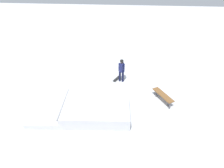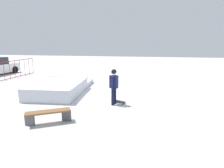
{
  "view_description": "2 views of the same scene",
  "coord_description": "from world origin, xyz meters",
  "px_view_note": "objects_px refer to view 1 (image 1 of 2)",
  "views": [
    {
      "loc": [
        -1.76,
        8.8,
        7.14
      ],
      "look_at": [
        -0.94,
        -0.42,
        0.9
      ],
      "focal_mm": 29.12,
      "sensor_mm": 36.0,
      "label": 1
    },
    {
      "loc": [
        -10.26,
        -3.71,
        2.95
      ],
      "look_at": [
        -1.41,
        -2.09,
        1.0
      ],
      "focal_mm": 31.04,
      "sensor_mm": 36.0,
      "label": 2
    }
  ],
  "objects_px": {
    "skater": "(122,69)",
    "park_bench": "(163,96)",
    "skateboard": "(117,79)",
    "skate_ramp": "(88,109)"
  },
  "relations": [
    {
      "from": "skater",
      "to": "park_bench",
      "type": "height_order",
      "value": "skater"
    },
    {
      "from": "skater",
      "to": "skateboard",
      "type": "bearing_deg",
      "value": 76.45
    },
    {
      "from": "skate_ramp",
      "to": "skateboard",
      "type": "bearing_deg",
      "value": -114.38
    },
    {
      "from": "skate_ramp",
      "to": "skateboard",
      "type": "distance_m",
      "value": 3.93
    },
    {
      "from": "skateboard",
      "to": "skate_ramp",
      "type": "bearing_deg",
      "value": -173.34
    },
    {
      "from": "skater",
      "to": "park_bench",
      "type": "distance_m",
      "value": 3.36
    },
    {
      "from": "skate_ramp",
      "to": "park_bench",
      "type": "xyz_separation_m",
      "value": [
        -4.32,
        -1.5,
        0.04
      ]
    },
    {
      "from": "skater",
      "to": "skateboard",
      "type": "xyz_separation_m",
      "value": [
        0.33,
        -0.17,
        -0.93
      ]
    },
    {
      "from": "skate_ramp",
      "to": "skater",
      "type": "distance_m",
      "value": 3.95
    },
    {
      "from": "skater",
      "to": "park_bench",
      "type": "xyz_separation_m",
      "value": [
        -2.62,
        2.0,
        -0.65
      ]
    }
  ]
}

